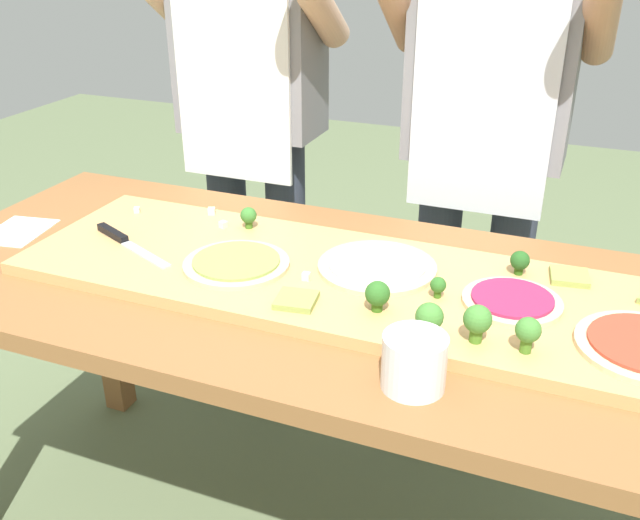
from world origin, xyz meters
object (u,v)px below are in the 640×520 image
object	(u,v)px
cheese_crumble_b	(306,276)
recipe_note	(18,231)
pizza_whole_pesto_green	(236,263)
cook_right	(487,121)
cheese_crumble_a	(137,210)
chefs_knife	(123,240)
cheese_crumble_c	(223,224)
pizza_slice_near_left	(570,276)
broccoli_floret_center_right	(520,261)
broccoli_floret_front_left	(429,318)
cheese_crumble_d	(212,211)
pizza_whole_beet_magenta	(512,301)
broccoli_floret_back_left	(438,286)
flour_cup	(414,365)
broccoli_floret_center_left	(528,332)
pizza_whole_white_garlic	(377,266)
pizza_slice_far_right	(296,300)
broccoli_floret_back_right	(477,321)
prep_table	(330,326)
broccoli_floret_front_mid	(378,294)
broccoli_floret_front_right	(249,216)
cook_left	(250,98)

from	to	relation	value
cheese_crumble_b	recipe_note	bearing A→B (deg)	178.81
pizza_whole_pesto_green	cook_right	world-z (taller)	cook_right
cheese_crumble_a	cook_right	xyz separation A→B (m)	(0.75, 0.47, 0.18)
chefs_knife	cheese_crumble_c	world-z (taller)	same
pizza_slice_near_left	broccoli_floret_center_right	size ratio (longest dim) A/B	1.46
broccoli_floret_front_left	recipe_note	xyz separation A→B (m)	(-1.03, 0.13, -0.06)
chefs_knife	cheese_crumble_d	distance (m)	0.24
pizza_whole_beet_magenta	cheese_crumble_c	bearing A→B (deg)	170.20
pizza_whole_beet_magenta	broccoli_floret_back_left	size ratio (longest dim) A/B	4.44
pizza_whole_pesto_green	flour_cup	world-z (taller)	flour_cup
broccoli_floret_center_left	cheese_crumble_b	world-z (taller)	broccoli_floret_center_left
pizza_whole_beet_magenta	cheese_crumble_a	bearing A→B (deg)	172.53
cook_right	pizza_whole_white_garlic	bearing A→B (deg)	-101.45
cheese_crumble_a	broccoli_floret_center_right	bearing A→B (deg)	0.63
broccoli_floret_center_right	cook_right	size ratio (longest dim) A/B	0.03
pizza_slice_far_right	broccoli_floret_back_left	bearing A→B (deg)	26.49
pizza_whole_white_garlic	broccoli_floret_back_right	distance (m)	0.31
prep_table	broccoli_floret_front_mid	size ratio (longest dim) A/B	31.49
pizza_slice_far_right	cook_right	world-z (taller)	cook_right
broccoli_floret_front_right	cheese_crumble_b	bearing A→B (deg)	-40.25
chefs_knife	broccoli_floret_back_left	distance (m)	0.71
pizza_whole_beet_magenta	broccoli_floret_back_left	world-z (taller)	broccoli_floret_back_left
pizza_whole_pesto_green	recipe_note	bearing A→B (deg)	178.69
pizza_whole_beet_magenta	recipe_note	world-z (taller)	pizza_whole_beet_magenta
broccoli_floret_front_right	cheese_crumble_d	bearing A→B (deg)	161.31
prep_table	pizza_whole_beet_magenta	bearing A→B (deg)	1.81
broccoli_floret_front_mid	cheese_crumble_a	distance (m)	0.73
cheese_crumble_a	pizza_whole_white_garlic	bearing A→B (deg)	-6.76
pizza_whole_white_garlic	broccoli_floret_back_left	size ratio (longest dim) A/B	5.86
broccoli_floret_center_right	prep_table	bearing A→B (deg)	-158.22
prep_table	pizza_whole_white_garlic	world-z (taller)	pizza_whole_white_garlic
broccoli_floret_center_left	cheese_crumble_d	distance (m)	0.86
broccoli_floret_front_left	cheese_crumble_c	size ratio (longest dim) A/B	4.25
broccoli_floret_center_left	recipe_note	size ratio (longest dim) A/B	0.39
cook_left	pizza_slice_near_left	bearing A→B (deg)	-25.62
flour_cup	cook_left	world-z (taller)	cook_left
cheese_crumble_a	prep_table	bearing A→B (deg)	-13.29
pizza_slice_near_left	prep_table	bearing A→B (deg)	-160.97
pizza_slice_far_right	pizza_whole_pesto_green	bearing A→B (deg)	151.69
broccoli_floret_center_right	cheese_crumble_d	bearing A→B (deg)	176.25
recipe_note	pizza_slice_near_left	bearing A→B (deg)	8.33
broccoli_floret_back_right	broccoli_floret_back_left	xyz separation A→B (m)	(-0.10, 0.13, -0.02)
broccoli_floret_front_mid	cook_right	bearing A→B (deg)	85.15
broccoli_floret_back_left	broccoli_floret_front_left	distance (m)	0.15
pizza_whole_white_garlic	broccoli_floret_back_right	xyz separation A→B (m)	(0.24, -0.20, 0.03)
cheese_crumble_d	cheese_crumble_c	bearing A→B (deg)	-43.13
cheese_crumble_b	broccoli_floret_front_mid	bearing A→B (deg)	-20.76
pizza_whole_beet_magenta	broccoli_floret_front_right	world-z (taller)	broccoli_floret_front_right
broccoli_floret_center_left	flour_cup	size ratio (longest dim) A/B	0.62
broccoli_floret_front_mid	broccoli_floret_front_right	size ratio (longest dim) A/B	1.16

